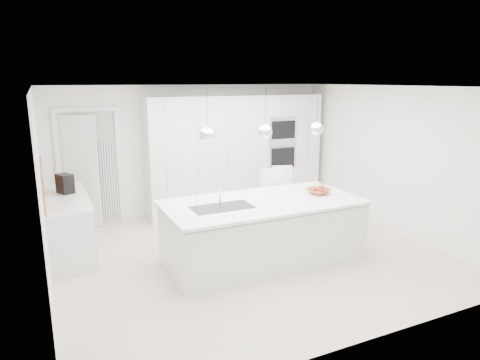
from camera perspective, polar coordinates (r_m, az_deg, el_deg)
name	(u,v)px	position (r m, az deg, el deg)	size (l,w,h in m)	color
floor	(248,254)	(6.61, 1.12, -9.86)	(5.50, 5.50, 0.00)	beige
wall_back	(193,150)	(8.51, -6.32, 4.06)	(5.50, 5.50, 0.00)	white
wall_left	(42,195)	(5.62, -24.89, -1.88)	(5.00, 5.00, 0.00)	white
ceiling	(249,87)	(6.08, 1.23, 12.34)	(5.50, 5.50, 0.00)	white
tall_cabinets	(236,154)	(8.54, -0.55, 3.50)	(3.60, 0.60, 2.30)	silver
oven_stack	(283,143)	(8.65, 5.76, 4.90)	(0.62, 0.04, 1.05)	#A5A5A8
doorway_frame	(90,170)	(8.11, -19.35, 1.33)	(1.11, 0.08, 2.13)	white
hallway_door	(76,172)	(8.05, -21.06, 0.95)	(0.82, 0.04, 2.00)	white
radiator	(109,177)	(8.17, -17.02, 0.33)	(0.32, 0.04, 1.40)	white
left_base_cabinets	(68,226)	(7.00, -21.92, -5.77)	(0.60, 1.80, 0.86)	silver
left_worktop	(66,198)	(6.88, -22.24, -2.21)	(0.62, 1.82, 0.04)	white
oak_backsplash	(42,182)	(6.81, -24.85, -0.26)	(0.02, 1.80, 0.50)	#A15B32
island_base	(264,233)	(6.25, 3.19, -7.05)	(2.80, 1.20, 0.86)	silver
island_worktop	(263,202)	(6.15, 3.02, -2.97)	(2.84, 1.40, 0.04)	white
island_sink	(222,213)	(5.86, -2.39, -4.41)	(0.84, 0.44, 0.18)	#3F3F42
island_tap	(220,193)	(5.99, -2.71, -1.73)	(0.02, 0.02, 0.30)	white
pendant_left	(207,135)	(5.55, -4.41, 6.01)	(0.20, 0.20, 0.20)	white
pendant_mid	(265,132)	(5.90, 3.37, 6.46)	(0.20, 0.20, 0.20)	white
pendant_right	(317,129)	(6.35, 10.18, 6.75)	(0.20, 0.20, 0.20)	white
fruit_bowl	(319,191)	(6.61, 10.46, -1.49)	(0.33, 0.33, 0.08)	#A15B32
espresso_machine	(65,184)	(7.05, -22.30, -0.45)	(0.18, 0.27, 0.29)	black
bar_stool_left	(275,204)	(7.22, 4.67, -3.16)	(0.37, 0.52, 1.13)	white
bar_stool_right	(286,200)	(7.45, 6.10, -2.64)	(0.37, 0.52, 1.13)	white
apple_a	(321,189)	(6.64, 10.74, -1.12)	(0.09, 0.09, 0.09)	#A32217
apple_b	(321,190)	(6.56, 10.73, -1.38)	(0.07, 0.07, 0.07)	#A32217
apple_c	(315,190)	(6.58, 9.92, -1.28)	(0.08, 0.08, 0.08)	#A32217
banana_bunch	(321,186)	(6.62, 10.68, -0.83)	(0.21, 0.21, 0.03)	yellow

